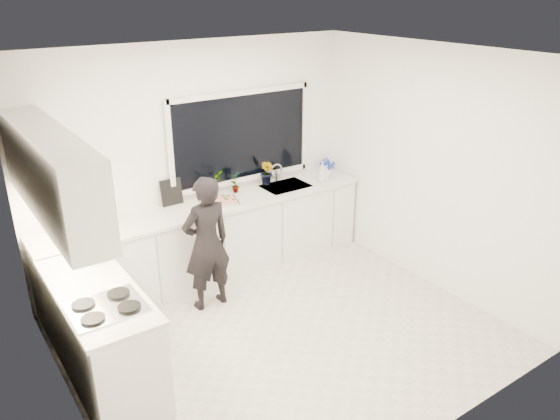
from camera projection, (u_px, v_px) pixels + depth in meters
floor at (284, 334)px, 5.49m from camera, size 4.00×3.50×0.02m
wall_back at (196, 161)px, 6.29m from camera, size 4.00×0.02×2.70m
wall_left at (55, 271)px, 3.90m from camera, size 0.02×3.50×2.70m
wall_right at (432, 169)px, 6.02m from camera, size 0.02×3.50×2.70m
ceiling at (284, 55)px, 4.43m from camera, size 4.00×3.50×0.02m
window at (242, 137)px, 6.50m from camera, size 1.80×0.02×1.00m
base_cabinets_back at (213, 242)px, 6.41m from camera, size 3.92×0.58×0.88m
base_cabinets_left at (102, 337)px, 4.70m from camera, size 0.58×1.60×0.88m
countertop_back at (211, 206)px, 6.22m from camera, size 3.94×0.62×0.04m
countertop_left at (95, 291)px, 4.52m from camera, size 0.62×1.60×0.04m
upper_cabinets at (51, 173)px, 4.35m from camera, size 0.34×2.10×0.70m
sink at (285, 190)px, 6.80m from camera, size 0.58×0.42×0.14m
faucet at (276, 173)px, 6.88m from camera, size 0.03×0.03×0.22m
stovetop at (106, 307)px, 4.23m from camera, size 0.56×0.48×0.03m
person at (207, 244)px, 5.69m from camera, size 0.55×0.37×1.48m
pizza_tray at (219, 202)px, 6.24m from camera, size 0.50×0.42×0.03m
pizza at (218, 201)px, 6.23m from camera, size 0.45×0.37×0.01m
watering_can at (325, 166)px, 7.28m from camera, size 0.18×0.18×0.13m
paper_towel_roll at (69, 222)px, 5.44m from camera, size 0.12×0.12×0.26m
knife_block at (76, 221)px, 5.52m from camera, size 0.14×0.11×0.22m
utensil_crock at (93, 255)px, 4.89m from camera, size 0.15×0.15×0.16m
picture_frame_large at (93, 210)px, 5.69m from camera, size 0.22×0.04×0.28m
picture_frame_small at (171, 192)px, 6.15m from camera, size 0.25×0.02×0.30m
herb_plants at (227, 182)px, 6.45m from camera, size 1.06×0.37×0.32m
soap_bottles at (324, 172)px, 6.87m from camera, size 0.20×0.13×0.27m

